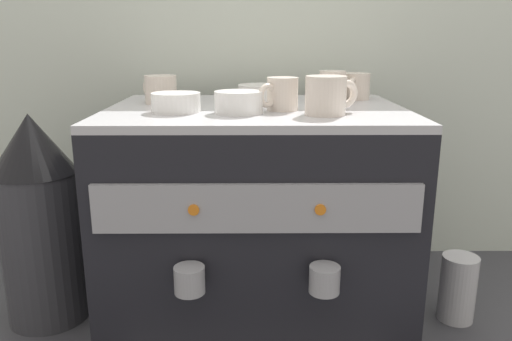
% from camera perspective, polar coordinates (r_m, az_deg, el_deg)
% --- Properties ---
extents(ground_plane, '(4.00, 4.00, 0.00)m').
position_cam_1_polar(ground_plane, '(1.25, 0.00, -15.32)').
color(ground_plane, '#38383D').
extents(tiled_backsplash_wall, '(2.80, 0.03, 0.97)m').
position_cam_1_polar(tiled_backsplash_wall, '(1.43, -0.10, 9.07)').
color(tiled_backsplash_wall, silver).
rests_on(tiled_backsplash_wall, ground_plane).
extents(espresso_machine, '(0.64, 0.59, 0.49)m').
position_cam_1_polar(espresso_machine, '(1.15, 0.00, -4.96)').
color(espresso_machine, black).
rests_on(espresso_machine, ground_plane).
extents(ceramic_cup_0, '(0.09, 0.09, 0.06)m').
position_cam_1_polar(ceramic_cup_0, '(1.17, -10.94, 9.11)').
color(ceramic_cup_0, beige).
rests_on(ceramic_cup_0, espresso_machine).
extents(ceramic_cup_1, '(0.11, 0.09, 0.08)m').
position_cam_1_polar(ceramic_cup_1, '(0.99, 8.18, 8.51)').
color(ceramic_cup_1, beige).
rests_on(ceramic_cup_1, espresso_machine).
extents(ceramic_cup_2, '(0.09, 0.08, 0.07)m').
position_cam_1_polar(ceramic_cup_2, '(1.04, 2.89, 8.73)').
color(ceramic_cup_2, beige).
rests_on(ceramic_cup_2, espresso_machine).
extents(ceramic_cup_3, '(0.07, 0.09, 0.07)m').
position_cam_1_polar(ceramic_cup_3, '(1.17, 8.79, 9.45)').
color(ceramic_cup_3, beige).
rests_on(ceramic_cup_3, espresso_machine).
extents(ceramic_cup_4, '(0.07, 0.10, 0.06)m').
position_cam_1_polar(ceramic_cup_4, '(1.25, 11.30, 9.42)').
color(ceramic_cup_4, beige).
rests_on(ceramic_cup_4, espresso_machine).
extents(ceramic_bowl_0, '(0.10, 0.10, 0.04)m').
position_cam_1_polar(ceramic_bowl_0, '(1.03, -9.14, 7.65)').
color(ceramic_bowl_0, white).
rests_on(ceramic_bowl_0, espresso_machine).
extents(ceramic_bowl_1, '(0.12, 0.12, 0.03)m').
position_cam_1_polar(ceramic_bowl_1, '(1.24, 0.82, 8.95)').
color(ceramic_bowl_1, white).
rests_on(ceramic_bowl_1, espresso_machine).
extents(ceramic_bowl_2, '(0.10, 0.10, 0.04)m').
position_cam_1_polar(ceramic_bowl_2, '(1.00, -2.00, 7.75)').
color(ceramic_bowl_2, white).
rests_on(ceramic_bowl_2, espresso_machine).
extents(coffee_grinder, '(0.18, 0.18, 0.48)m').
position_cam_1_polar(coffee_grinder, '(1.21, -23.49, -5.13)').
color(coffee_grinder, '#333338').
rests_on(coffee_grinder, ground_plane).
extents(milk_pitcher, '(0.08, 0.08, 0.16)m').
position_cam_1_polar(milk_pitcher, '(1.26, 22.08, -12.35)').
color(milk_pitcher, '#B7B7BC').
rests_on(milk_pitcher, ground_plane).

